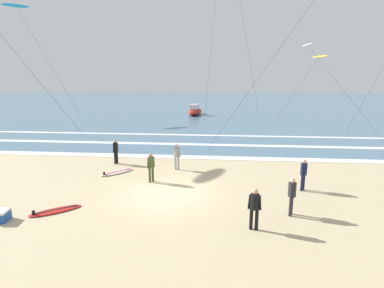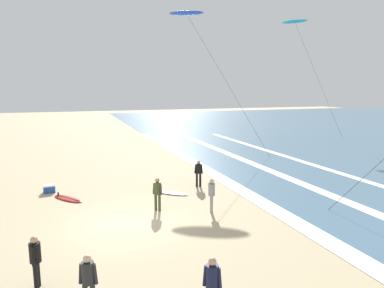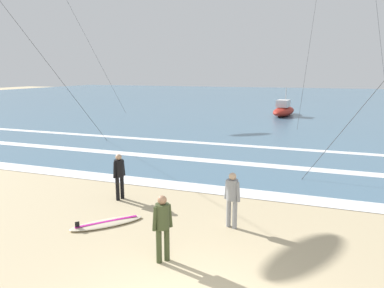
{
  "view_description": "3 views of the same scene",
  "coord_description": "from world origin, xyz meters",
  "px_view_note": "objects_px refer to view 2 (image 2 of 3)",
  "views": [
    {
      "loc": [
        2.57,
        -13.84,
        5.59
      ],
      "look_at": [
        1.11,
        1.73,
        2.12
      ],
      "focal_mm": 28.67,
      "sensor_mm": 36.0,
      "label": 1
    },
    {
      "loc": [
        13.79,
        -1.98,
        5.71
      ],
      "look_at": [
        -0.88,
        3.3,
        3.17
      ],
      "focal_mm": 31.19,
      "sensor_mm": 36.0,
      "label": 2
    },
    {
      "loc": [
        2.09,
        -5.31,
        4.32
      ],
      "look_at": [
        -1.0,
        3.37,
        2.45
      ],
      "focal_mm": 33.56,
      "sensor_mm": 36.0,
      "label": 3
    }
  ],
  "objects_px": {
    "kite_blue_low_near": "(187,14)",
    "surfer_left_near": "(199,171)",
    "surfer_foreground_main": "(35,257)",
    "surfer_left_far": "(212,193)",
    "surfboard_foreground_flat": "(68,198)",
    "cooler_box": "(49,189)",
    "surfer_background_far": "(212,281)",
    "surfer_mid_group": "(157,191)",
    "surfer_right_near": "(88,278)",
    "kite_cyan_distant_low": "(295,22)",
    "surfboard_near_water": "(171,193)"
  },
  "relations": [
    {
      "from": "kite_blue_low_near",
      "to": "surfer_left_near",
      "type": "bearing_deg",
      "value": -16.02
    },
    {
      "from": "surfer_foreground_main",
      "to": "surfer_left_far",
      "type": "height_order",
      "value": "same"
    },
    {
      "from": "surfboard_foreground_flat",
      "to": "cooler_box",
      "type": "relative_size",
      "value": 3.02
    },
    {
      "from": "surfboard_foreground_flat",
      "to": "surfer_left_far",
      "type": "bearing_deg",
      "value": 56.22
    },
    {
      "from": "surfer_background_far",
      "to": "cooler_box",
      "type": "distance_m",
      "value": 13.46
    },
    {
      "from": "surfer_mid_group",
      "to": "surfer_foreground_main",
      "type": "bearing_deg",
      "value": -44.18
    },
    {
      "from": "surfer_foreground_main",
      "to": "cooler_box",
      "type": "distance_m",
      "value": 9.84
    },
    {
      "from": "surfer_left_far",
      "to": "surfer_left_near",
      "type": "height_order",
      "value": "same"
    },
    {
      "from": "surfer_right_near",
      "to": "kite_cyan_distant_low",
      "type": "relative_size",
      "value": 0.11
    },
    {
      "from": "surfer_right_near",
      "to": "surfer_mid_group",
      "type": "relative_size",
      "value": 1.0
    },
    {
      "from": "surfer_right_near",
      "to": "cooler_box",
      "type": "height_order",
      "value": "surfer_right_near"
    },
    {
      "from": "surfer_left_near",
      "to": "kite_blue_low_near",
      "type": "relative_size",
      "value": 0.12
    },
    {
      "from": "surfer_mid_group",
      "to": "kite_cyan_distant_low",
      "type": "relative_size",
      "value": 0.11
    },
    {
      "from": "surfer_foreground_main",
      "to": "kite_blue_low_near",
      "type": "xyz_separation_m",
      "value": [
        -20.78,
        11.75,
        11.71
      ]
    },
    {
      "from": "cooler_box",
      "to": "surfer_right_near",
      "type": "bearing_deg",
      "value": 7.97
    },
    {
      "from": "kite_blue_low_near",
      "to": "surfer_left_far",
      "type": "bearing_deg",
      "value": -15.2
    },
    {
      "from": "surfer_right_near",
      "to": "surfer_left_far",
      "type": "height_order",
      "value": "same"
    },
    {
      "from": "surfer_right_near",
      "to": "surfboard_near_water",
      "type": "xyz_separation_m",
      "value": [
        -8.97,
        4.77,
        -0.91
      ]
    },
    {
      "from": "surfboard_near_water",
      "to": "kite_blue_low_near",
      "type": "relative_size",
      "value": 0.15
    },
    {
      "from": "cooler_box",
      "to": "surfer_left_near",
      "type": "bearing_deg",
      "value": 78.04
    },
    {
      "from": "surfer_foreground_main",
      "to": "surfer_mid_group",
      "type": "xyz_separation_m",
      "value": [
        -4.97,
        4.83,
        0.0
      ]
    },
    {
      "from": "surfer_left_near",
      "to": "surfboard_foreground_flat",
      "type": "height_order",
      "value": "surfer_left_near"
    },
    {
      "from": "surfer_background_far",
      "to": "kite_cyan_distant_low",
      "type": "xyz_separation_m",
      "value": [
        -30.18,
        24.22,
        13.23
      ]
    },
    {
      "from": "surfer_left_near",
      "to": "surfboard_near_water",
      "type": "relative_size",
      "value": 0.82
    },
    {
      "from": "surfer_right_near",
      "to": "surfboard_near_water",
      "type": "distance_m",
      "value": 10.2
    },
    {
      "from": "surfer_left_near",
      "to": "surfboard_foreground_flat",
      "type": "bearing_deg",
      "value": -91.09
    },
    {
      "from": "surfer_left_far",
      "to": "surfer_right_near",
      "type": "bearing_deg",
      "value": -46.24
    },
    {
      "from": "kite_blue_low_near",
      "to": "surfboard_near_water",
      "type": "bearing_deg",
      "value": -22.62
    },
    {
      "from": "surfer_left_far",
      "to": "kite_cyan_distant_low",
      "type": "height_order",
      "value": "kite_cyan_distant_low"
    },
    {
      "from": "surfer_mid_group",
      "to": "kite_cyan_distant_low",
      "type": "distance_m",
      "value": 35.17
    },
    {
      "from": "surfboard_foreground_flat",
      "to": "kite_blue_low_near",
      "type": "distance_m",
      "value": 20.93
    },
    {
      "from": "surfer_background_far",
      "to": "cooler_box",
      "type": "height_order",
      "value": "surfer_background_far"
    },
    {
      "from": "surfer_left_far",
      "to": "surfboard_near_water",
      "type": "xyz_separation_m",
      "value": [
        -3.42,
        -1.02,
        -0.91
      ]
    },
    {
      "from": "surfer_foreground_main",
      "to": "surfer_left_near",
      "type": "relative_size",
      "value": 1.0
    },
    {
      "from": "surfer_right_near",
      "to": "surfboard_near_water",
      "type": "relative_size",
      "value": 0.82
    },
    {
      "from": "surfer_foreground_main",
      "to": "surfer_left_far",
      "type": "relative_size",
      "value": 1.0
    },
    {
      "from": "surfboard_foreground_flat",
      "to": "cooler_box",
      "type": "bearing_deg",
      "value": -148.26
    },
    {
      "from": "surfer_left_far",
      "to": "surfer_left_near",
      "type": "relative_size",
      "value": 1.0
    },
    {
      "from": "surfer_left_far",
      "to": "surfer_mid_group",
      "type": "distance_m",
      "value": 2.57
    },
    {
      "from": "surfer_background_far",
      "to": "kite_cyan_distant_low",
      "type": "bearing_deg",
      "value": 141.25
    },
    {
      "from": "surfer_left_far",
      "to": "surfboard_near_water",
      "type": "distance_m",
      "value": 3.69
    },
    {
      "from": "surfer_left_near",
      "to": "kite_blue_low_near",
      "type": "distance_m",
      "value": 17.68
    },
    {
      "from": "surfboard_near_water",
      "to": "kite_cyan_distant_low",
      "type": "relative_size",
      "value": 0.13
    },
    {
      "from": "surfer_background_far",
      "to": "surfer_left_far",
      "type": "xyz_separation_m",
      "value": [
        -6.75,
        2.86,
        0.0
      ]
    },
    {
      "from": "surfer_background_far",
      "to": "surfer_mid_group",
      "type": "xyz_separation_m",
      "value": [
        -7.81,
        0.53,
        0.0
      ]
    },
    {
      "from": "surfer_foreground_main",
      "to": "surfboard_near_water",
      "type": "relative_size",
      "value": 0.82
    },
    {
      "from": "surfer_background_far",
      "to": "kite_blue_low_near",
      "type": "relative_size",
      "value": 0.12
    },
    {
      "from": "surfer_foreground_main",
      "to": "surfboard_near_water",
      "type": "height_order",
      "value": "surfer_foreground_main"
    },
    {
      "from": "surfer_left_near",
      "to": "kite_cyan_distant_low",
      "type": "distance_m",
      "value": 31.06
    },
    {
      "from": "surfer_background_far",
      "to": "surfer_left_far",
      "type": "distance_m",
      "value": 7.33
    }
  ]
}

